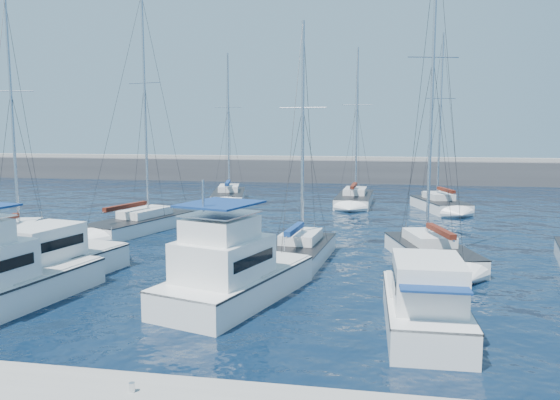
% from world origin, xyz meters
% --- Properties ---
extents(ground, '(220.00, 220.00, 0.00)m').
position_xyz_m(ground, '(0.00, 0.00, 0.00)').
color(ground, black).
rests_on(ground, ground).
extents(breakwater, '(160.00, 6.00, 4.45)m').
position_xyz_m(breakwater, '(0.00, 52.00, 1.05)').
color(breakwater, '#424244').
rests_on(breakwater, ground).
extents(dock_cleat_centre, '(0.16, 0.16, 0.25)m').
position_xyz_m(dock_cleat_centre, '(0.00, -11.00, 0.72)').
color(dock_cleat_centre, silver).
rests_on(dock_cleat_centre, dock).
extents(motor_yacht_port_outer, '(4.31, 7.65, 3.20)m').
position_xyz_m(motor_yacht_port_outer, '(-9.05, -0.28, 0.94)').
color(motor_yacht_port_outer, white).
rests_on(motor_yacht_port_outer, ground).
extents(motor_yacht_stbd_inner, '(5.70, 8.78, 4.69)m').
position_xyz_m(motor_yacht_stbd_inner, '(0.08, -1.68, 1.13)').
color(motor_yacht_stbd_inner, white).
rests_on(motor_yacht_stbd_inner, ground).
extents(motor_yacht_stbd_outer, '(2.89, 6.92, 3.20)m').
position_xyz_m(motor_yacht_stbd_outer, '(7.77, -3.80, 0.94)').
color(motor_yacht_stbd_outer, white).
rests_on(motor_yacht_stbd_outer, ground).
extents(sailboat_mid_a, '(5.02, 8.53, 15.17)m').
position_xyz_m(sailboat_mid_a, '(-15.68, 6.04, 0.53)').
color(sailboat_mid_a, white).
rests_on(sailboat_mid_a, ground).
extents(sailboat_mid_b, '(5.41, 9.44, 16.74)m').
position_xyz_m(sailboat_mid_b, '(-10.55, 12.73, 0.54)').
color(sailboat_mid_b, white).
rests_on(sailboat_mid_b, ground).
extents(sailboat_mid_c, '(3.57, 7.15, 13.32)m').
position_xyz_m(sailboat_mid_c, '(1.83, 6.04, 0.52)').
color(sailboat_mid_c, white).
rests_on(sailboat_mid_c, ground).
extents(sailboat_mid_d, '(4.97, 8.22, 17.75)m').
position_xyz_m(sailboat_mid_d, '(8.96, 6.95, 0.57)').
color(sailboat_mid_d, white).
rests_on(sailboat_mid_d, ground).
extents(sailboat_back_a, '(4.71, 8.70, 15.00)m').
position_xyz_m(sailboat_back_a, '(-8.74, 29.55, 0.52)').
color(sailboat_back_a, white).
rests_on(sailboat_back_a, ground).
extents(sailboat_back_b, '(3.50, 8.91, 15.19)m').
position_xyz_m(sailboat_back_b, '(3.87, 29.17, 0.52)').
color(sailboat_back_b, white).
rests_on(sailboat_back_b, ground).
extents(sailboat_back_c, '(4.94, 7.68, 15.85)m').
position_xyz_m(sailboat_back_c, '(11.51, 26.64, 0.55)').
color(sailboat_back_c, white).
rests_on(sailboat_back_c, ground).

